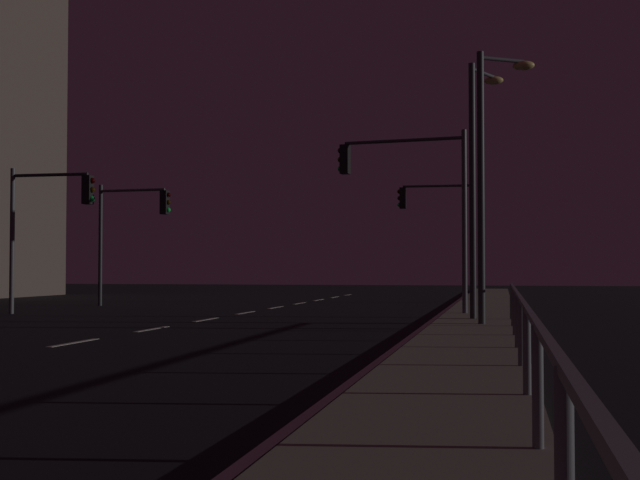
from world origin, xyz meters
The scene contains 11 objects.
ground_plane centered at (0.00, 17.50, 0.00)m, with size 112.00×112.00×0.00m, color black.
sidewalk_right centered at (7.91, 17.50, 0.07)m, with size 2.16×77.00×0.14m, color gray.
lane_markings_center centered at (0.00, 21.00, 0.01)m, with size 0.14×50.00×0.01m.
lane_edge_line centered at (6.58, 22.50, 0.01)m, with size 0.14×53.00×0.01m.
traffic_light_far_left centered at (5.72, 24.02, 4.17)m, with size 4.19×0.75×5.72m.
traffic_light_far_center centered at (-6.17, 22.81, 3.41)m, with size 3.07×0.34×4.89m.
traffic_light_near_left centered at (5.87, 35.44, 3.87)m, with size 3.38×0.36×5.33m.
traffic_light_overhead_east centered at (-6.05, 29.06, 3.45)m, with size 3.19×0.44×4.93m.
street_lamp_median centered at (8.30, 18.83, 4.26)m, with size 1.45×0.93×6.86m.
street_lamp_mid_block centered at (7.91, 21.15, 4.40)m, with size 0.96×1.46×7.11m.
barrier_fence centered at (8.84, 9.45, 0.87)m, with size 0.09×22.99×0.98m.
Camera 1 is at (8.57, -3.15, 1.53)m, focal length 48.12 mm.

